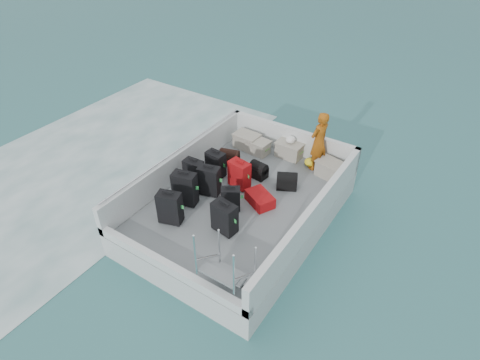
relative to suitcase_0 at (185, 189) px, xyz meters
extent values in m
plane|color=#174C52|center=(0.97, 0.74, -1.01)|extent=(160.00, 160.00, 0.00)
plane|color=white|center=(-3.83, 0.74, -1.01)|extent=(10.00, 10.00, 0.00)
cube|color=silver|center=(0.97, 0.74, -0.71)|extent=(3.60, 5.00, 0.60)
cube|color=gray|center=(0.97, 0.74, -0.40)|extent=(3.30, 4.70, 0.02)
cube|color=silver|center=(-0.76, 0.74, -0.04)|extent=(0.14, 5.00, 0.70)
cube|color=silver|center=(2.70, 0.74, -0.04)|extent=(0.14, 5.00, 0.70)
cube|color=silver|center=(0.97, 3.17, -0.04)|extent=(3.60, 0.14, 0.70)
cube|color=silver|center=(0.97, -1.69, -0.29)|extent=(3.60, 0.14, 0.20)
cylinder|color=silver|center=(-0.76, 0.74, 0.36)|extent=(0.04, 4.80, 0.04)
cube|color=black|center=(0.00, 0.00, 0.00)|extent=(0.57, 0.41, 0.79)
cube|color=black|center=(-0.25, 0.62, -0.05)|extent=(0.47, 0.28, 0.68)
cube|color=black|center=(-0.06, 1.21, -0.07)|extent=(0.47, 0.31, 0.65)
cube|color=black|center=(0.13, -0.65, -0.03)|extent=(0.55, 0.42, 0.73)
cube|color=black|center=(0.23, 0.56, -0.04)|extent=(0.54, 0.40, 0.71)
cube|color=#A60C13|center=(0.65, 1.16, -0.06)|extent=(0.53, 0.37, 0.67)
cube|color=black|center=(1.23, -0.25, -0.05)|extent=(0.54, 0.36, 0.69)
cube|color=black|center=(0.96, 0.36, -0.11)|extent=(0.47, 0.42, 0.58)
cube|color=#A60C13|center=(1.38, 0.89, -0.27)|extent=(0.77, 0.68, 0.26)
cube|color=#AEA798|center=(-0.13, 2.70, -0.21)|extent=(0.65, 0.46, 0.38)
cube|color=#AEA798|center=(0.25, 2.64, -0.22)|extent=(0.60, 0.44, 0.34)
cube|color=#AEA798|center=(1.04, 2.94, -0.20)|extent=(0.66, 0.46, 0.39)
cube|color=#AEA798|center=(2.26, 2.70, -0.21)|extent=(0.70, 0.55, 0.38)
ellipsoid|color=yellow|center=(1.67, 2.84, -0.28)|extent=(0.28, 0.26, 0.22)
ellipsoid|color=white|center=(1.04, 2.94, 0.08)|extent=(0.24, 0.24, 0.18)
imported|color=orange|center=(1.82, 2.85, 0.37)|extent=(0.51, 0.64, 1.52)
camera|label=1|loc=(4.78, -5.08, 5.36)|focal=30.00mm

